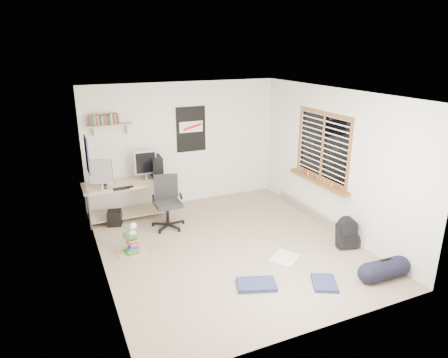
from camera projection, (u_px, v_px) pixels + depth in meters
name	position (u px, v px, depth m)	size (l,w,h in m)	color
floor	(230.00, 247.00, 6.60)	(4.00, 4.50, 0.01)	gray
ceiling	(231.00, 93.00, 5.80)	(4.00, 4.50, 0.01)	white
back_wall	(184.00, 144.00, 8.16)	(4.00, 0.01, 2.50)	silver
left_wall	(97.00, 194.00, 5.43)	(0.01, 4.50, 2.50)	silver
right_wall	(334.00, 161.00, 6.98)	(0.01, 4.50, 2.50)	silver
desk	(126.00, 200.00, 7.62)	(1.52, 0.67, 0.69)	tan
monitor_left	(102.00, 179.00, 7.09)	(0.41, 0.10, 0.45)	#ABABB0
monitor_right	(146.00, 169.00, 7.61)	(0.41, 0.10, 0.45)	#9F9EA3
pc_tower	(156.00, 167.00, 7.79)	(0.20, 0.41, 0.43)	black
keyboard	(123.00, 188.00, 7.25)	(0.37, 0.13, 0.02)	black
speaker_left	(103.00, 182.00, 7.32)	(0.10, 0.10, 0.19)	black
speaker_right	(159.00, 176.00, 7.68)	(0.08, 0.08, 0.17)	black
office_chair	(167.00, 202.00, 7.18)	(0.63, 0.63, 0.96)	#232325
wall_shelf	(110.00, 125.00, 7.33)	(0.80, 0.22, 0.24)	tan
poster_back_wall	(191.00, 129.00, 8.10)	(0.62, 0.03, 0.92)	black
poster_left_wall	(87.00, 155.00, 6.40)	(0.02, 0.42, 0.60)	navy
window	(322.00, 146.00, 7.15)	(0.10, 1.50, 1.26)	brown
baseboard_heater	(317.00, 216.00, 7.59)	(0.08, 2.50, 0.18)	#B7B2A8
backpack	(346.00, 236.00, 6.55)	(0.31, 0.25, 0.41)	black
duffel_bag	(384.00, 270.00, 5.67)	(0.29, 0.29, 0.58)	black
tshirt	(285.00, 258.00, 6.21)	(0.44, 0.37, 0.04)	silver
jeans_a	(257.00, 284.00, 5.52)	(0.53, 0.34, 0.06)	#222B4D
jeans_b	(324.00, 283.00, 5.56)	(0.43, 0.32, 0.05)	navy
book_stack	(132.00, 244.00, 6.37)	(0.42, 0.35, 0.29)	olive
desk_lamp	(133.00, 232.00, 6.29)	(0.12, 0.19, 0.19)	white
subwoofer	(115.00, 218.00, 7.37)	(0.25, 0.25, 0.28)	black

